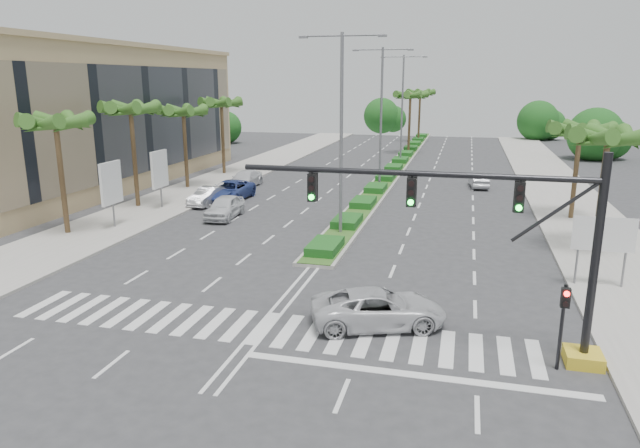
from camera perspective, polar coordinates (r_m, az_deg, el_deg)
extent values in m
plane|color=#333335|center=(22.61, -5.70, -10.34)|extent=(160.00, 160.00, 0.00)
cube|color=gray|center=(41.13, 25.14, -0.20)|extent=(6.00, 120.00, 0.15)
cube|color=gray|center=(46.16, -15.04, 2.13)|extent=(6.00, 120.00, 0.15)
cube|color=gray|center=(65.33, 7.92, 5.95)|extent=(2.20, 75.00, 0.20)
cube|color=#2F571E|center=(65.31, 7.93, 6.06)|extent=(1.80, 75.00, 0.04)
cube|color=tan|center=(56.24, -22.20, 9.78)|extent=(12.00, 36.00, 12.00)
cube|color=gold|center=(21.75, 24.82, -12.05)|extent=(1.20, 1.20, 0.45)
cylinder|color=black|center=(20.54, 25.82, -3.28)|extent=(0.28, 0.28, 7.00)
cylinder|color=black|center=(19.58, 9.20, 5.02)|extent=(12.00, 0.20, 0.20)
cylinder|color=black|center=(19.92, 22.35, 1.05)|extent=(2.53, 0.12, 2.15)
cube|color=black|center=(19.70, 19.31, 2.53)|extent=(0.32, 0.24, 1.00)
cylinder|color=#19E533|center=(19.63, 19.27, 1.53)|extent=(0.20, 0.06, 0.20)
cube|color=black|center=(19.70, 9.12, 3.15)|extent=(0.32, 0.24, 1.00)
cylinder|color=#19E533|center=(19.62, 9.05, 2.16)|extent=(0.20, 0.06, 0.20)
cube|color=black|center=(20.30, -0.77, 3.66)|extent=(0.32, 0.24, 1.00)
cylinder|color=#19E533|center=(20.23, -0.87, 2.70)|extent=(0.20, 0.06, 0.20)
cylinder|color=black|center=(20.54, 22.98, -9.51)|extent=(0.12, 0.12, 3.00)
cube|color=black|center=(20.00, 23.35, -6.79)|extent=(0.28, 0.22, 0.65)
cylinder|color=red|center=(19.82, 23.45, -6.43)|extent=(0.18, 0.05, 0.18)
cylinder|color=slate|center=(28.89, 24.32, -3.09)|extent=(0.10, 0.10, 2.80)
cylinder|color=slate|center=(29.33, 28.17, -3.28)|extent=(0.10, 0.10, 2.80)
cube|color=#0C6638|center=(28.79, 26.52, -0.90)|extent=(2.60, 0.08, 1.50)
cube|color=white|center=(28.74, 26.54, -0.93)|extent=(2.70, 0.02, 1.60)
cylinder|color=slate|center=(38.89, -19.97, 1.55)|extent=(0.12, 0.12, 2.80)
cube|color=white|center=(38.60, -20.17, 3.86)|extent=(0.18, 2.10, 2.70)
cube|color=#D8594C|center=(38.60, -20.17, 3.86)|extent=(0.12, 2.00, 2.60)
cylinder|color=slate|center=(43.86, -15.62, 3.24)|extent=(0.12, 0.12, 2.80)
cube|color=white|center=(43.60, -15.76, 5.31)|extent=(0.18, 2.10, 2.70)
cube|color=#D8594C|center=(43.60, -15.76, 5.31)|extent=(0.12, 2.00, 2.60)
cylinder|color=brown|center=(38.12, -24.41, 4.11)|extent=(0.32, 0.32, 7.00)
sphere|color=brown|center=(37.75, -24.94, 9.18)|extent=(0.70, 0.70, 0.70)
cone|color=#2D5C1D|center=(37.07, -23.58, 9.10)|extent=(0.90, 3.62, 1.50)
cone|color=#2D5C1D|center=(38.01, -23.29, 9.22)|extent=(3.39, 2.96, 1.50)
cone|color=#2D5C1D|center=(38.74, -24.21, 9.21)|extent=(3.73, 1.68, 1.50)
cone|color=#2D5C1D|center=(38.75, -25.63, 9.06)|extent=(2.38, 3.65, 1.50)
cone|color=#2D5C1D|center=(38.02, -26.55, 8.89)|extent=(2.38, 3.65, 1.50)
cone|color=#2D5C1D|center=(37.09, -26.26, 8.82)|extent=(3.73, 1.68, 1.50)
cone|color=#2D5C1D|center=(36.66, -24.92, 8.92)|extent=(3.39, 2.96, 1.50)
cylinder|color=brown|center=(44.53, -18.06, 6.23)|extent=(0.32, 0.32, 7.40)
sphere|color=brown|center=(44.22, -18.43, 10.85)|extent=(0.70, 0.70, 0.70)
cone|color=#2D5C1D|center=(43.64, -17.18, 10.77)|extent=(0.90, 3.62, 1.50)
cone|color=#2D5C1D|center=(44.59, -17.06, 10.84)|extent=(3.39, 2.96, 1.50)
cone|color=#2D5C1D|center=(45.26, -17.95, 10.82)|extent=(3.73, 1.68, 1.50)
cone|color=#2D5C1D|center=(45.16, -19.17, 10.72)|extent=(2.38, 3.65, 1.50)
cone|color=#2D5C1D|center=(44.37, -19.85, 10.61)|extent=(2.38, 3.65, 1.50)
cone|color=#2D5C1D|center=(43.46, -19.46, 10.59)|extent=(3.73, 1.68, 1.50)
cone|color=#2D5C1D|center=(43.13, -18.25, 10.66)|extent=(3.39, 2.96, 1.50)
cylinder|color=brown|center=(51.45, -13.30, 7.20)|extent=(0.32, 0.32, 6.80)
sphere|color=brown|center=(51.17, -13.51, 10.87)|extent=(0.70, 0.70, 0.70)
cone|color=#2D5C1D|center=(50.67, -12.38, 10.79)|extent=(0.90, 3.62, 1.50)
cone|color=#2D5C1D|center=(51.63, -12.37, 10.85)|extent=(3.39, 2.96, 1.50)
cone|color=#2D5C1D|center=(52.24, -13.20, 10.84)|extent=(3.73, 1.68, 1.50)
cone|color=#2D5C1D|center=(52.06, -14.24, 10.77)|extent=(2.38, 3.65, 1.50)
cone|color=#2D5C1D|center=(51.22, -14.76, 10.69)|extent=(2.38, 3.65, 1.50)
cone|color=#2D5C1D|center=(50.34, -14.33, 10.66)|extent=(3.73, 1.68, 1.50)
cone|color=#2D5C1D|center=(50.10, -13.26, 10.70)|extent=(3.39, 2.96, 1.50)
cylinder|color=brown|center=(58.59, -9.69, 8.39)|extent=(0.32, 0.32, 7.20)
sphere|color=brown|center=(58.35, -9.84, 11.81)|extent=(0.70, 0.70, 0.70)
cone|color=#2D5C1D|center=(57.91, -8.82, 11.74)|extent=(0.90, 3.62, 1.50)
cone|color=#2D5C1D|center=(58.87, -8.86, 11.77)|extent=(3.39, 2.96, 1.50)
cone|color=#2D5C1D|center=(59.43, -9.62, 11.77)|extent=(3.73, 1.68, 1.50)
cone|color=#2D5C1D|center=(59.19, -10.54, 11.72)|extent=(2.38, 3.65, 1.50)
cone|color=#2D5C1D|center=(58.33, -10.93, 11.67)|extent=(2.38, 3.65, 1.50)
cone|color=#2D5C1D|center=(57.48, -10.50, 11.65)|extent=(3.73, 1.68, 1.50)
cone|color=#2D5C1D|center=(57.29, -9.55, 11.68)|extent=(3.39, 2.96, 1.50)
cylinder|color=brown|center=(34.60, 26.29, 2.56)|extent=(0.32, 0.32, 6.50)
sphere|color=brown|center=(34.18, 26.87, 7.73)|extent=(0.70, 0.70, 0.70)
cone|color=#2D5C1D|center=(34.44, 28.65, 7.40)|extent=(0.90, 3.62, 1.50)
cone|color=#2D5C1D|center=(35.18, 27.67, 7.62)|extent=(3.39, 2.96, 1.50)
cone|color=#2D5C1D|center=(35.18, 26.11, 7.80)|extent=(3.73, 1.68, 1.50)
cone|color=#2D5C1D|center=(34.46, 25.07, 7.80)|extent=(2.38, 3.65, 1.50)
cone|color=#2D5C1D|center=(33.53, 25.36, 7.63)|extent=(2.38, 3.65, 1.50)
cone|color=#2D5C1D|center=(33.09, 26.82, 7.40)|extent=(3.73, 1.68, 1.50)
cone|color=#2D5C1D|center=(33.51, 28.31, 7.30)|extent=(3.39, 2.96, 1.50)
cylinder|color=brown|center=(42.37, 24.17, 4.48)|extent=(0.32, 0.32, 6.20)
sphere|color=brown|center=(42.03, 24.59, 8.51)|extent=(0.70, 0.70, 0.70)
cone|color=#2D5C1D|center=(42.24, 26.05, 8.24)|extent=(0.90, 3.62, 1.50)
cone|color=#2D5C1D|center=(43.00, 25.29, 8.40)|extent=(3.39, 2.96, 1.50)
cone|color=#2D5C1D|center=(43.05, 24.01, 8.54)|extent=(3.73, 1.68, 1.50)
cone|color=#2D5C1D|center=(42.35, 23.14, 8.55)|extent=(2.38, 3.65, 1.50)
cone|color=#2D5C1D|center=(41.41, 23.32, 8.43)|extent=(2.38, 3.65, 1.50)
cone|color=#2D5C1D|center=(40.94, 24.48, 8.26)|extent=(3.73, 1.68, 1.50)
cone|color=#2D5C1D|center=(41.32, 25.72, 8.17)|extent=(3.39, 2.96, 1.50)
cylinder|color=brown|center=(74.82, 8.92, 9.77)|extent=(0.32, 0.32, 7.50)
sphere|color=brown|center=(74.64, 9.03, 12.56)|extent=(0.70, 0.70, 0.70)
cone|color=#2D5C1D|center=(74.54, 9.89, 12.45)|extent=(0.90, 3.62, 1.50)
cone|color=#2D5C1D|center=(75.43, 9.63, 12.48)|extent=(3.39, 2.96, 1.50)
cone|color=#2D5C1D|center=(75.73, 8.92, 12.52)|extent=(3.73, 1.68, 1.50)
cone|color=#2D5C1D|center=(75.22, 8.30, 12.53)|extent=(2.38, 3.65, 1.50)
cone|color=#2D5C1D|center=(74.27, 8.21, 12.51)|extent=(2.38, 3.65, 1.50)
cone|color=#2D5C1D|center=(73.60, 8.75, 12.48)|extent=(3.73, 1.68, 1.50)
cone|color=#2D5C1D|center=(73.72, 9.51, 12.45)|extent=(3.39, 2.96, 1.50)
cylinder|color=brown|center=(89.73, 9.89, 10.45)|extent=(0.32, 0.32, 7.50)
sphere|color=brown|center=(89.58, 9.99, 12.78)|extent=(0.70, 0.70, 0.70)
cone|color=#2D5C1D|center=(89.50, 10.71, 12.68)|extent=(0.90, 3.62, 1.50)
cone|color=#2D5C1D|center=(90.38, 10.48, 12.71)|extent=(3.39, 2.96, 1.50)
cone|color=#2D5C1D|center=(90.67, 9.89, 12.74)|extent=(3.73, 1.68, 1.50)
cone|color=#2D5C1D|center=(90.14, 9.37, 12.75)|extent=(2.38, 3.65, 1.50)
cone|color=#2D5C1D|center=(89.19, 9.32, 12.74)|extent=(2.38, 3.65, 1.50)
cone|color=#2D5C1D|center=(88.53, 9.77, 12.71)|extent=(3.73, 1.68, 1.50)
cone|color=#2D5C1D|center=(88.67, 10.40, 12.69)|extent=(3.39, 2.96, 1.50)
cylinder|color=slate|center=(34.20, 2.14, 8.57)|extent=(0.20, 0.20, 12.00)
cylinder|color=slate|center=(34.40, 0.18, 18.29)|extent=(2.40, 0.10, 0.10)
cylinder|color=slate|center=(33.89, 4.33, 18.31)|extent=(2.40, 0.10, 0.10)
cube|color=slate|center=(34.68, -1.68, 18.17)|extent=(0.50, 0.25, 0.12)
cube|color=slate|center=(33.71, 6.26, 18.21)|extent=(0.50, 0.25, 0.12)
cylinder|color=slate|center=(49.90, 6.12, 10.29)|extent=(0.20, 0.20, 12.00)
cylinder|color=slate|center=(50.03, 4.88, 16.98)|extent=(2.40, 0.10, 0.10)
cylinder|color=slate|center=(49.69, 7.73, 16.92)|extent=(2.40, 0.10, 0.10)
cube|color=slate|center=(50.23, 3.59, 16.93)|extent=(0.50, 0.25, 0.12)
cube|color=slate|center=(49.56, 9.05, 16.83)|extent=(0.50, 0.25, 0.12)
cylinder|color=slate|center=(65.75, 8.20, 11.17)|extent=(0.20, 0.20, 12.00)
cylinder|color=slate|center=(65.85, 7.31, 16.25)|extent=(2.40, 0.10, 0.10)
cylinder|color=slate|center=(65.58, 9.47, 16.19)|extent=(2.40, 0.10, 0.10)
cube|color=slate|center=(65.99, 6.32, 16.23)|extent=(0.50, 0.25, 0.12)
cube|color=slate|center=(65.49, 10.47, 16.10)|extent=(0.50, 0.25, 0.12)
imported|color=silver|center=(40.17, -9.52, 1.69)|extent=(2.12, 4.66, 1.55)
imported|color=silver|center=(44.65, -11.16, 2.75)|extent=(1.82, 4.25, 1.36)
imported|color=navy|center=(46.02, -9.02, 3.30)|extent=(2.67, 5.63, 1.55)
imported|color=silver|center=(51.60, -7.50, 4.47)|extent=(2.08, 4.99, 1.44)
imported|color=silver|center=(22.56, 5.85, -8.38)|extent=(5.76, 4.05, 1.46)
imported|color=#A7A8AC|center=(52.93, 15.60, 4.25)|extent=(1.81, 4.15, 1.33)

